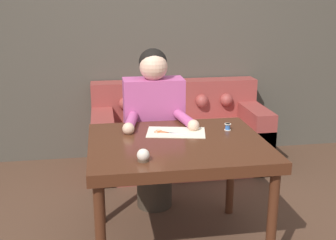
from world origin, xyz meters
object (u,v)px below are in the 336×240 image
Objects in this scene: dining_table at (177,153)px; pin_cushion at (143,156)px; person at (154,129)px; scissors at (165,132)px; couch at (178,136)px; thread_spool at (228,127)px.

dining_table is 0.40m from pin_cushion.
person is 5.75× the size of scissors.
dining_table is at bearing -83.60° from person.
person reaches higher than dining_table.
couch is 0.95m from person.
person is at bearing -113.11° from couch.
person is 0.93m from pin_cushion.
person reaches higher than scissors.
person is at bearing 135.83° from thread_spool.
dining_table is 0.66× the size of couch.
couch is at bearing 73.12° from pin_cushion.
thread_spool is (0.10, -1.25, 0.48)m from couch.
thread_spool is (0.43, -0.01, 0.02)m from scissors.
scissors is at bearing 67.73° from pin_cushion.
thread_spool is at bearing 23.85° from dining_table.
pin_cushion is at bearing -112.27° from scissors.
thread_spool is at bearing -1.13° from scissors.
thread_spool is (0.38, 0.17, 0.10)m from dining_table.
dining_table is at bearing 50.94° from pin_cushion.
person is at bearing 96.40° from dining_table.
couch is 1.86m from pin_cushion.
scissors is (-0.05, 0.18, 0.08)m from dining_table.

